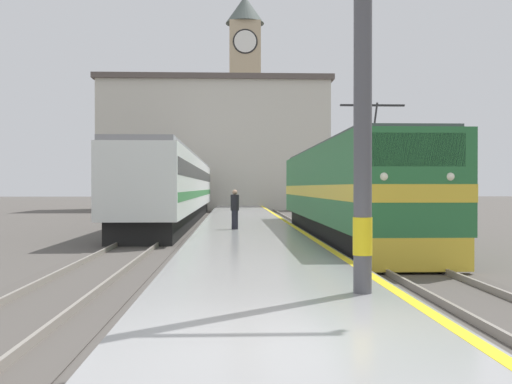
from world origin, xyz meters
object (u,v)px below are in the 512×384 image
person_on_platform (235,209)px  clock_tower (245,95)px  locomotive_train (345,192)px  passenger_train (177,187)px  catenary_mast (367,43)px

person_on_platform → clock_tower: bearing=88.2°
person_on_platform → locomotive_train: bearing=-10.3°
clock_tower → passenger_train: bearing=-99.2°
locomotive_train → clock_tower: 43.54m
catenary_mast → clock_tower: (-0.74, 55.90, 7.80)m
person_on_platform → clock_tower: size_ratio=0.07×
catenary_mast → passenger_train: bearing=101.6°
catenary_mast → person_on_platform: bearing=98.0°
passenger_train → catenary_mast: 27.32m
passenger_train → person_on_platform: passenger_train is taller
locomotive_train → person_on_platform: size_ratio=11.60×
clock_tower → locomotive_train: bearing=-85.9°
catenary_mast → person_on_platform: catenary_mast is taller
passenger_train → clock_tower: clock_tower is taller
catenary_mast → clock_tower: bearing=90.8°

